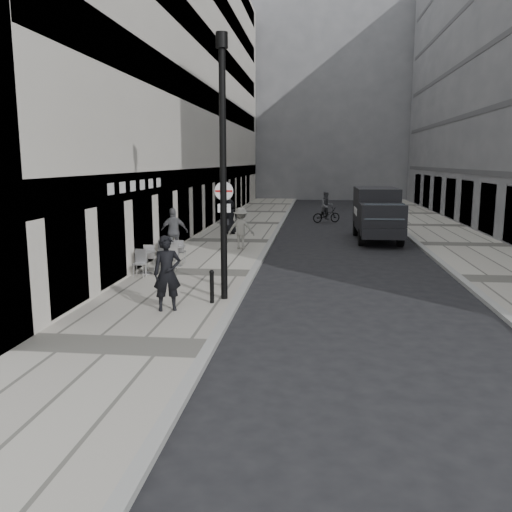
{
  "coord_description": "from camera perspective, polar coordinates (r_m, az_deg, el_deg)",
  "views": [
    {
      "loc": [
        2.18,
        -7.8,
        3.93
      ],
      "look_at": [
        0.58,
        6.51,
        1.4
      ],
      "focal_mm": 38.0,
      "sensor_mm": 36.0,
      "label": 1
    }
  ],
  "objects": [
    {
      "name": "lamppost",
      "position": [
        14.8,
        -3.5,
        10.48
      ],
      "size": [
        0.32,
        0.32,
        7.1
      ],
      "color": "black",
      "rests_on": "sidewalk"
    },
    {
      "name": "panel_van",
      "position": [
        27.75,
        12.64,
        4.62
      ],
      "size": [
        2.1,
        5.52,
        2.59
      ],
      "rotation": [
        0.0,
        0.0,
        0.01
      ],
      "color": "black",
      "rests_on": "ground"
    },
    {
      "name": "cafe_table_mid",
      "position": [
        21.26,
        -9.48,
        0.68
      ],
      "size": [
        0.65,
        1.48,
        0.84
      ],
      "color": "#AEAEB0",
      "rests_on": "sidewalk"
    },
    {
      "name": "ground",
      "position": [
        9.0,
        -8.64,
        -16.04
      ],
      "size": [
        120.0,
        120.0,
        0.0
      ],
      "primitive_type": "plane",
      "color": "black",
      "rests_on": "ground"
    },
    {
      "name": "cyclist",
      "position": [
        35.3,
        7.43,
        4.77
      ],
      "size": [
        1.96,
        1.34,
        2.0
      ],
      "rotation": [
        0.0,
        0.0,
        0.41
      ],
      "color": "black",
      "rests_on": "ground"
    },
    {
      "name": "pedestrian_c",
      "position": [
        28.68,
        -2.77,
        4.13
      ],
      "size": [
        1.05,
        0.94,
        1.8
      ],
      "primitive_type": "imported",
      "rotation": [
        0.0,
        0.0,
        3.69
      ],
      "color": "black",
      "rests_on": "sidewalk"
    },
    {
      "name": "pedestrian_a",
      "position": [
        22.2,
        -8.65,
        2.52
      ],
      "size": [
        1.23,
        0.9,
        1.95
      ],
      "primitive_type": "imported",
      "rotation": [
        0.0,
        0.0,
        3.57
      ],
      "color": "#5D5E63",
      "rests_on": "sidewalk"
    },
    {
      "name": "sign_post",
      "position": [
        16.48,
        -3.37,
        4.05
      ],
      "size": [
        0.57,
        0.11,
        3.3
      ],
      "rotation": [
        0.0,
        0.0,
        0.07
      ],
      "color": "black",
      "rests_on": "sidewalk"
    },
    {
      "name": "building_left",
      "position": [
        33.7,
        -8.16,
        18.53
      ],
      "size": [
        4.0,
        45.0,
        18.0
      ],
      "primitive_type": "cube",
      "color": "beige",
      "rests_on": "ground"
    },
    {
      "name": "sidewalk",
      "position": [
        26.42,
        -2.79,
        1.54
      ],
      "size": [
        4.0,
        60.0,
        0.12
      ],
      "primitive_type": "cube",
      "color": "#A5A195",
      "rests_on": "ground"
    },
    {
      "name": "building_far",
      "position": [
        64.19,
        5.98,
        16.25
      ],
      "size": [
        24.0,
        16.0,
        22.0
      ],
      "primitive_type": "cube",
      "color": "gray",
      "rests_on": "ground"
    },
    {
      "name": "bollard_near",
      "position": [
        14.74,
        -4.67,
        -3.34
      ],
      "size": [
        0.11,
        0.11,
        0.85
      ],
      "primitive_type": "cylinder",
      "color": "black",
      "rests_on": "sidewalk"
    },
    {
      "name": "cafe_table_far",
      "position": [
        18.86,
        -11.57,
        -0.44
      ],
      "size": [
        0.72,
        1.62,
        0.93
      ],
      "color": "silver",
      "rests_on": "sidewalk"
    },
    {
      "name": "bollard_far",
      "position": [
        16.61,
        -3.39,
        -1.89
      ],
      "size": [
        0.11,
        0.11,
        0.81
      ],
      "primitive_type": "cylinder",
      "color": "black",
      "rests_on": "sidewalk"
    },
    {
      "name": "far_sidewalk",
      "position": [
        26.97,
        20.96,
        1.06
      ],
      "size": [
        4.0,
        60.0,
        0.12
      ],
      "primitive_type": "cube",
      "color": "#A5A195",
      "rests_on": "ground"
    },
    {
      "name": "walking_man",
      "position": [
        14.06,
        -9.33,
        -1.81
      ],
      "size": [
        0.83,
        0.69,
        1.95
      ],
      "primitive_type": "imported",
      "rotation": [
        0.0,
        0.0,
        0.36
      ],
      "color": "black",
      "rests_on": "sidewalk"
    },
    {
      "name": "cafe_table_near",
      "position": [
        19.96,
        -8.42,
        0.19
      ],
      "size": [
        0.7,
        1.58,
        0.9
      ],
      "color": "silver",
      "rests_on": "sidewalk"
    },
    {
      "name": "pedestrian_b",
      "position": [
        23.76,
        -1.59,
        2.94
      ],
      "size": [
        1.17,
        0.68,
        1.81
      ],
      "primitive_type": "imported",
      "rotation": [
        0.0,
        0.0,
        3.14
      ],
      "color": "gray",
      "rests_on": "sidewalk"
    }
  ]
}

